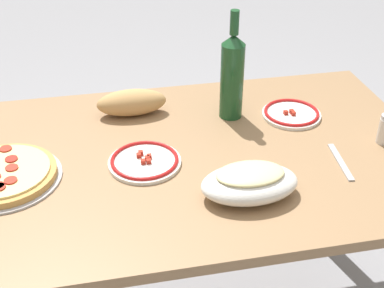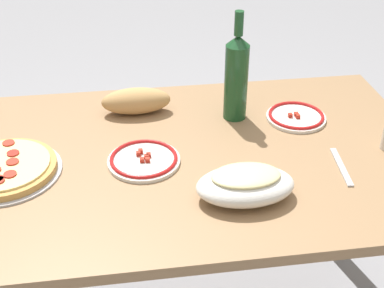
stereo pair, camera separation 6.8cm
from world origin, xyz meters
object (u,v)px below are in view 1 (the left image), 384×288
side_plate_far (145,161)px  side_plate_near (291,113)px  wine_bottle (232,75)px  pepperoni_pizza (4,175)px  bread_loaf (132,102)px  dining_table (192,188)px  baked_pasta_dish (250,182)px

side_plate_far → side_plate_near: bearing=-160.5°
wine_bottle → side_plate_far: (0.29, 0.21, -0.13)m
pepperoni_pizza → side_plate_far: 0.36m
pepperoni_pizza → side_plate_far: pepperoni_pizza is taller
bread_loaf → wine_bottle: bearing=166.9°
pepperoni_pizza → wine_bottle: wine_bottle is taller
dining_table → wine_bottle: 0.35m
side_plate_far → bread_loaf: size_ratio=0.92×
baked_pasta_dish → side_plate_far: (0.23, -0.18, -0.03)m
baked_pasta_dish → bread_loaf: bread_loaf is taller
wine_bottle → bread_loaf: bearing=-13.1°
bread_loaf → pepperoni_pizza: bearing=37.8°
dining_table → bread_loaf: 0.33m
pepperoni_pizza → bread_loaf: 0.45m
bread_loaf → baked_pasta_dish: bearing=117.4°
side_plate_near → side_plate_far: size_ratio=0.93×
baked_pasta_dish → bread_loaf: 0.52m
dining_table → side_plate_far: bearing=10.8°
pepperoni_pizza → bread_loaf: size_ratio=1.37×
dining_table → pepperoni_pizza: size_ratio=4.58×
side_plate_far → bread_loaf: bearing=-89.0°
pepperoni_pizza → baked_pasta_dish: baked_pasta_dish is taller
dining_table → bread_loaf: bearing=-61.2°
dining_table → baked_pasta_dish: bearing=115.6°
wine_bottle → bread_loaf: (0.30, -0.07, -0.10)m
pepperoni_pizza → side_plate_far: size_ratio=1.49×
dining_table → side_plate_near: 0.39m
dining_table → pepperoni_pizza: bearing=2.8°
side_plate_far → dining_table: bearing=-169.2°
side_plate_near → side_plate_far: (0.47, 0.17, 0.00)m
side_plate_near → bread_loaf: bread_loaf is taller
dining_table → bread_loaf: (0.14, -0.25, 0.16)m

